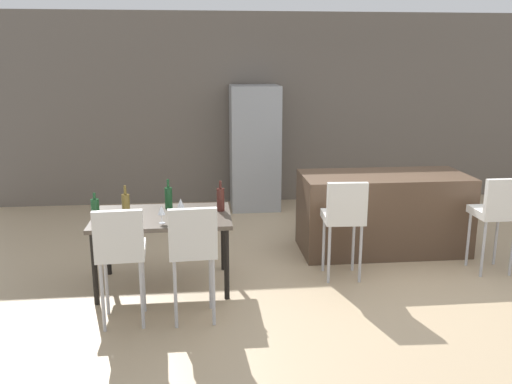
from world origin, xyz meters
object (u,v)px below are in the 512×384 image
(bar_chair_middle, at_px, (497,210))
(wine_glass_middle, at_px, (181,203))
(dining_chair_far, at_px, (193,245))
(wine_bottle_inner, at_px, (221,199))
(dining_chair_near, at_px, (120,248))
(wine_bottle_far, at_px, (169,198))
(wine_glass_left, at_px, (161,210))
(bar_chair_left, at_px, (344,214))
(dining_table, at_px, (162,222))
(wine_bottle_near, at_px, (95,210))
(refrigerator, at_px, (255,148))
(wine_bottle_end, at_px, (126,207))
(kitchen_island, at_px, (383,213))

(bar_chair_middle, bearing_deg, wine_glass_middle, -179.52)
(dining_chair_far, height_order, wine_bottle_inner, dining_chair_far)
(bar_chair_middle, bearing_deg, dining_chair_near, -168.23)
(dining_chair_near, relative_size, wine_bottle_far, 3.44)
(wine_glass_left, bearing_deg, dining_chair_far, -61.27)
(dining_chair_far, height_order, wine_glass_middle, dining_chair_far)
(bar_chair_left, distance_m, dining_table, 1.82)
(dining_chair_near, distance_m, wine_bottle_near, 0.74)
(wine_glass_left, bearing_deg, bar_chair_middle, 4.21)
(dining_chair_near, relative_size, refrigerator, 0.57)
(wine_bottle_far, xyz_separation_m, wine_bottle_end, (-0.37, -0.40, 0.02))
(bar_chair_middle, xyz_separation_m, dining_chair_far, (-3.14, -0.78, 0.00))
(bar_chair_middle, height_order, dining_chair_far, same)
(wine_bottle_inner, relative_size, wine_bottle_far, 1.01)
(bar_chair_middle, distance_m, refrigerator, 3.64)
(wine_bottle_far, xyz_separation_m, wine_glass_middle, (0.13, -0.27, 0.01))
(bar_chair_left, bearing_deg, wine_bottle_far, 172.09)
(bar_chair_middle, bearing_deg, wine_bottle_end, -177.70)
(bar_chair_left, xyz_separation_m, wine_bottle_near, (-2.42, -0.13, 0.15))
(wine_bottle_near, distance_m, refrigerator, 3.49)
(bar_chair_middle, relative_size, wine_bottle_inner, 3.41)
(bar_chair_left, relative_size, wine_bottle_end, 3.07)
(dining_chair_far, bearing_deg, kitchen_island, 35.78)
(dining_chair_far, bearing_deg, dining_chair_near, 180.00)
(wine_bottle_near, relative_size, wine_glass_left, 1.58)
(dining_table, xyz_separation_m, wine_glass_left, (0.01, -0.26, 0.19))
(dining_chair_near, bearing_deg, kitchen_island, 29.52)
(kitchen_island, xyz_separation_m, dining_table, (-2.50, -0.80, 0.21))
(wine_bottle_inner, bearing_deg, wine_bottle_far, 165.49)
(dining_chair_near, xyz_separation_m, wine_bottle_inner, (0.87, 0.89, 0.16))
(wine_bottle_near, distance_m, wine_glass_left, 0.63)
(wine_bottle_near, bearing_deg, wine_bottle_inner, 11.34)
(dining_table, relative_size, wine_bottle_near, 4.85)
(dining_table, height_order, wine_bottle_far, wine_bottle_far)
(kitchen_island, relative_size, bar_chair_left, 1.82)
(wine_glass_left, xyz_separation_m, wine_glass_middle, (0.17, 0.22, 0.00))
(wine_glass_left, bearing_deg, dining_chair_near, -120.56)
(wine_bottle_far, distance_m, wine_glass_left, 0.50)
(wine_bottle_far, xyz_separation_m, wine_bottle_near, (-0.66, -0.37, -0.00))
(bar_chair_middle, bearing_deg, wine_bottle_near, -178.20)
(dining_table, height_order, wine_glass_left, wine_glass_left)
(kitchen_island, bearing_deg, refrigerator, 122.49)
(bar_chair_left, height_order, dining_chair_far, same)
(dining_chair_far, xyz_separation_m, wine_glass_middle, (-0.12, 0.75, 0.17))
(bar_chair_left, distance_m, wine_bottle_near, 2.43)
(wine_bottle_far, bearing_deg, bar_chair_left, -7.91)
(bar_chair_middle, xyz_separation_m, wine_bottle_far, (-3.39, 0.25, 0.16))
(dining_chair_near, distance_m, wine_bottle_end, 0.65)
(kitchen_island, distance_m, wine_glass_middle, 2.50)
(dining_chair_far, distance_m, refrigerator, 3.75)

